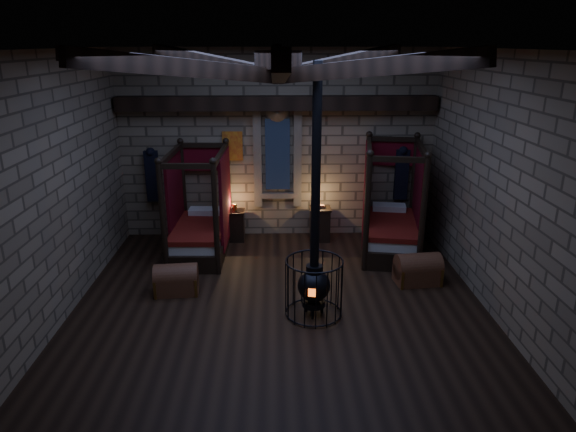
{
  "coord_description": "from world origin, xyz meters",
  "views": [
    {
      "loc": [
        -0.06,
        -7.86,
        4.3
      ],
      "look_at": [
        0.16,
        0.6,
        1.42
      ],
      "focal_mm": 32.0,
      "sensor_mm": 36.0,
      "label": 1
    }
  ],
  "objects_px": {
    "trunk_left": "(176,280)",
    "trunk_right": "(418,270)",
    "stove": "(314,281)",
    "bed_right": "(390,225)",
    "bed_left": "(200,228)"
  },
  "relations": [
    {
      "from": "bed_left",
      "to": "trunk_left",
      "type": "height_order",
      "value": "bed_left"
    },
    {
      "from": "trunk_left",
      "to": "trunk_right",
      "type": "height_order",
      "value": "trunk_right"
    },
    {
      "from": "bed_right",
      "to": "stove",
      "type": "xyz_separation_m",
      "value": [
        -1.84,
        -2.76,
        0.03
      ]
    },
    {
      "from": "bed_right",
      "to": "trunk_right",
      "type": "xyz_separation_m",
      "value": [
        0.19,
        -1.63,
        -0.31
      ]
    },
    {
      "from": "bed_right",
      "to": "stove",
      "type": "height_order",
      "value": "stove"
    },
    {
      "from": "bed_left",
      "to": "trunk_right",
      "type": "relative_size",
      "value": 2.55
    },
    {
      "from": "trunk_right",
      "to": "trunk_left",
      "type": "bearing_deg",
      "value": 177.34
    },
    {
      "from": "stove",
      "to": "bed_left",
      "type": "bearing_deg",
      "value": 138.81
    },
    {
      "from": "bed_right",
      "to": "trunk_left",
      "type": "bearing_deg",
      "value": -146.11
    },
    {
      "from": "bed_left",
      "to": "trunk_left",
      "type": "relative_size",
      "value": 2.74
    },
    {
      "from": "bed_left",
      "to": "trunk_left",
      "type": "bearing_deg",
      "value": -94.27
    },
    {
      "from": "trunk_left",
      "to": "stove",
      "type": "bearing_deg",
      "value": -24.17
    },
    {
      "from": "bed_right",
      "to": "trunk_right",
      "type": "height_order",
      "value": "bed_right"
    },
    {
      "from": "trunk_right",
      "to": "stove",
      "type": "relative_size",
      "value": 0.21
    },
    {
      "from": "bed_left",
      "to": "bed_right",
      "type": "bearing_deg",
      "value": 2.15
    }
  ]
}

